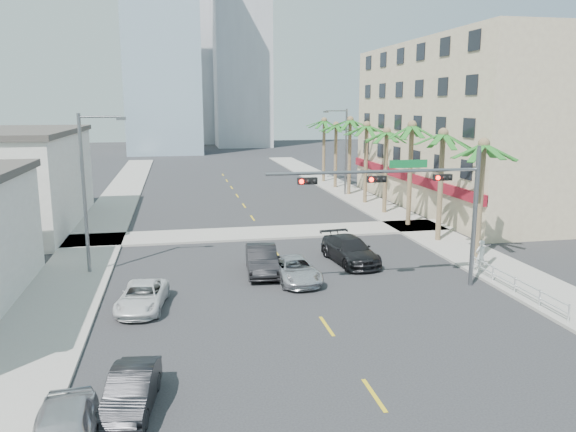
% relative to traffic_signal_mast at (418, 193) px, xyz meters
% --- Properties ---
extents(ground, '(260.00, 260.00, 0.00)m').
position_rel_traffic_signal_mast_xyz_m(ground, '(-5.78, -7.95, -5.06)').
color(ground, '#262628').
rests_on(ground, ground).
extents(sidewalk_right, '(4.00, 120.00, 0.15)m').
position_rel_traffic_signal_mast_xyz_m(sidewalk_right, '(6.22, 12.05, -4.99)').
color(sidewalk_right, gray).
rests_on(sidewalk_right, ground).
extents(sidewalk_left, '(4.00, 120.00, 0.15)m').
position_rel_traffic_signal_mast_xyz_m(sidewalk_left, '(-17.78, 12.05, -4.99)').
color(sidewalk_left, gray).
rests_on(sidewalk_left, ground).
extents(sidewalk_cross, '(80.00, 4.00, 0.15)m').
position_rel_traffic_signal_mast_xyz_m(sidewalk_cross, '(-5.78, 14.05, -4.99)').
color(sidewalk_cross, gray).
rests_on(sidewalk_cross, ground).
extents(building_right, '(15.25, 28.00, 15.00)m').
position_rel_traffic_signal_mast_xyz_m(building_right, '(16.21, 22.05, 2.43)').
color(building_right, tan).
rests_on(building_right, ground).
extents(building_left_far, '(11.00, 18.00, 7.20)m').
position_rel_traffic_signal_mast_xyz_m(building_left_far, '(-25.28, 20.05, -1.46)').
color(building_left_far, beige).
rests_on(building_left_far, ground).
extents(tower_far_left, '(14.00, 14.00, 48.00)m').
position_rel_traffic_signal_mast_xyz_m(tower_far_left, '(-13.78, 87.05, 18.94)').
color(tower_far_left, '#99B2C6').
rests_on(tower_far_left, ground).
extents(tower_far_right, '(12.00, 12.00, 60.00)m').
position_rel_traffic_signal_mast_xyz_m(tower_far_right, '(3.22, 102.05, 24.94)').
color(tower_far_right, '#ADADB2').
rests_on(tower_far_right, ground).
extents(tower_far_center, '(16.00, 16.00, 42.00)m').
position_rel_traffic_signal_mast_xyz_m(tower_far_center, '(-8.78, 117.05, 15.94)').
color(tower_far_center, '#ADADB2').
rests_on(tower_far_center, ground).
extents(traffic_signal_mast, '(11.12, 0.54, 7.20)m').
position_rel_traffic_signal_mast_xyz_m(traffic_signal_mast, '(0.00, 0.00, 0.00)').
color(traffic_signal_mast, slate).
rests_on(traffic_signal_mast, ground).
extents(palm_tree_0, '(4.80, 4.80, 7.80)m').
position_rel_traffic_signal_mast_xyz_m(palm_tree_0, '(5.82, 4.05, 2.02)').
color(palm_tree_0, brown).
rests_on(palm_tree_0, ground).
extents(palm_tree_1, '(4.80, 4.80, 8.16)m').
position_rel_traffic_signal_mast_xyz_m(palm_tree_1, '(5.82, 9.25, 2.37)').
color(palm_tree_1, brown).
rests_on(palm_tree_1, ground).
extents(palm_tree_2, '(4.80, 4.80, 8.52)m').
position_rel_traffic_signal_mast_xyz_m(palm_tree_2, '(5.82, 14.45, 2.72)').
color(palm_tree_2, brown).
rests_on(palm_tree_2, ground).
extents(palm_tree_3, '(4.80, 4.80, 7.80)m').
position_rel_traffic_signal_mast_xyz_m(palm_tree_3, '(5.82, 19.65, 2.02)').
color(palm_tree_3, brown).
rests_on(palm_tree_3, ground).
extents(palm_tree_4, '(4.80, 4.80, 8.16)m').
position_rel_traffic_signal_mast_xyz_m(palm_tree_4, '(5.82, 24.85, 2.37)').
color(palm_tree_4, brown).
rests_on(palm_tree_4, ground).
extents(palm_tree_5, '(4.80, 4.80, 8.52)m').
position_rel_traffic_signal_mast_xyz_m(palm_tree_5, '(5.82, 30.05, 2.72)').
color(palm_tree_5, brown).
rests_on(palm_tree_5, ground).
extents(palm_tree_6, '(4.80, 4.80, 7.80)m').
position_rel_traffic_signal_mast_xyz_m(palm_tree_6, '(5.82, 35.25, 2.02)').
color(palm_tree_6, brown).
rests_on(palm_tree_6, ground).
extents(palm_tree_7, '(4.80, 4.80, 8.16)m').
position_rel_traffic_signal_mast_xyz_m(palm_tree_7, '(5.82, 40.45, 2.37)').
color(palm_tree_7, brown).
rests_on(palm_tree_7, ground).
extents(streetlight_left, '(2.55, 0.25, 9.00)m').
position_rel_traffic_signal_mast_xyz_m(streetlight_left, '(-16.78, 6.05, -0.00)').
color(streetlight_left, slate).
rests_on(streetlight_left, ground).
extents(streetlight_right, '(2.55, 0.25, 9.00)m').
position_rel_traffic_signal_mast_xyz_m(streetlight_right, '(5.21, 30.05, -0.00)').
color(streetlight_right, slate).
rests_on(streetlight_right, ground).
extents(guardrail, '(0.08, 8.08, 1.00)m').
position_rel_traffic_signal_mast_xyz_m(guardrail, '(4.52, -1.95, -4.39)').
color(guardrail, silver).
rests_on(guardrail, ground).
extents(car_parked_mid, '(1.82, 4.03, 1.28)m').
position_rel_traffic_signal_mast_xyz_m(car_parked_mid, '(-13.58, -9.30, -4.42)').
color(car_parked_mid, black).
rests_on(car_parked_mid, ground).
extents(car_parked_far, '(2.58, 4.58, 1.21)m').
position_rel_traffic_signal_mast_xyz_m(car_parked_far, '(-13.73, -0.21, -4.46)').
color(car_parked_far, silver).
rests_on(car_parked_far, ground).
extents(car_lane_left, '(2.01, 4.86, 1.56)m').
position_rel_traffic_signal_mast_xyz_m(car_lane_left, '(-7.38, 4.33, -4.28)').
color(car_lane_left, black).
rests_on(car_lane_left, ground).
extents(car_lane_center, '(2.50, 4.80, 1.29)m').
position_rel_traffic_signal_mast_xyz_m(car_lane_center, '(-5.84, 2.54, -4.42)').
color(car_lane_center, silver).
rests_on(car_lane_center, ground).
extents(car_lane_right, '(2.84, 5.61, 1.56)m').
position_rel_traffic_signal_mast_xyz_m(car_lane_right, '(-1.80, 5.45, -4.28)').
color(car_lane_right, black).
rests_on(car_lane_right, ground).
extents(pedestrian, '(0.74, 0.56, 1.83)m').
position_rel_traffic_signal_mast_xyz_m(pedestrian, '(4.72, 1.75, -4.00)').
color(pedestrian, silver).
rests_on(pedestrian, sidewalk_right).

